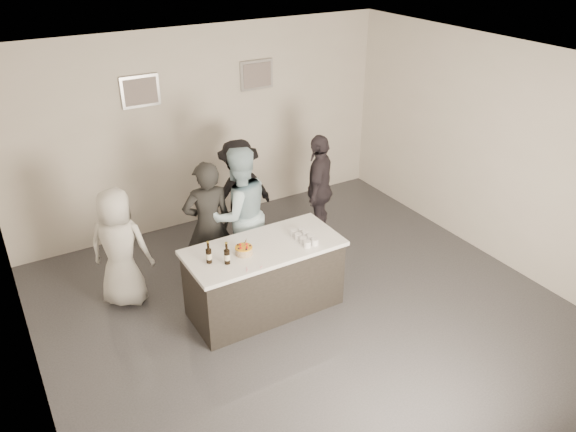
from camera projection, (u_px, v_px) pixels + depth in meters
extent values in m
plane|color=#3D3D42|center=(309.00, 315.00, 6.86)|extent=(6.00, 6.00, 0.00)
plane|color=white|center=(314.00, 69.00, 5.45)|extent=(6.00, 6.00, 0.00)
cube|color=beige|center=(204.00, 128.00, 8.44)|extent=(6.00, 0.04, 3.00)
cube|color=beige|center=(544.00, 376.00, 3.87)|extent=(6.00, 0.04, 3.00)
cube|color=beige|center=(17.00, 287.00, 4.81)|extent=(0.04, 6.00, 3.00)
cube|color=beige|center=(500.00, 155.00, 7.50)|extent=(0.04, 6.00, 3.00)
cube|color=#B2B2B7|center=(140.00, 91.00, 7.69)|extent=(0.54, 0.04, 0.44)
cube|color=#B2B2B7|center=(257.00, 75.00, 8.49)|extent=(0.54, 0.04, 0.44)
cube|color=white|center=(264.00, 278.00, 6.78)|extent=(1.86, 0.86, 0.90)
cylinder|color=#F3A519|center=(244.00, 251.00, 6.40)|extent=(0.20, 0.20, 0.08)
cylinder|color=black|center=(209.00, 253.00, 6.20)|extent=(0.07, 0.07, 0.26)
cylinder|color=black|center=(227.00, 253.00, 6.18)|extent=(0.07, 0.07, 0.26)
cube|color=orange|center=(304.00, 237.00, 6.68)|extent=(0.19, 0.40, 0.08)
cube|color=pink|center=(251.00, 269.00, 6.14)|extent=(0.24, 0.08, 0.01)
imported|color=black|center=(208.00, 225.00, 7.10)|extent=(0.68, 0.50, 1.72)
imported|color=#A2C4D4|center=(239.00, 214.00, 7.26)|extent=(0.92, 0.73, 1.83)
imported|color=silver|center=(120.00, 248.00, 6.78)|extent=(0.90, 0.84, 1.55)
imported|color=#2E2830|center=(319.00, 188.00, 8.17)|extent=(0.96, 0.96, 1.64)
imported|color=black|center=(239.00, 193.00, 8.08)|extent=(1.06, 0.65, 1.59)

